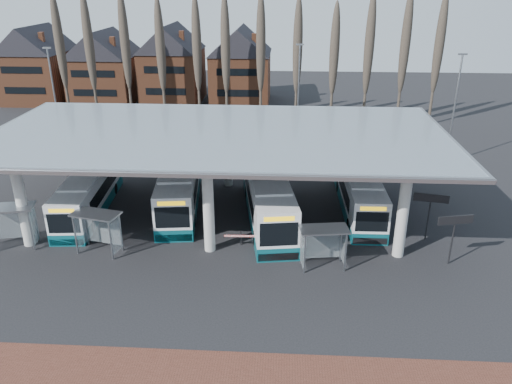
# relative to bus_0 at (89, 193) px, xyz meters

# --- Properties ---
(ground) EXTENTS (140.00, 140.00, 0.00)m
(ground) POSITION_rel_bus_0_xyz_m (9.86, -7.89, -1.44)
(ground) COLOR black
(ground) RESTS_ON ground
(station_canopy) EXTENTS (32.00, 16.00, 6.34)m
(station_canopy) POSITION_rel_bus_0_xyz_m (9.86, 0.11, 4.24)
(station_canopy) COLOR beige
(station_canopy) RESTS_ON ground
(poplar_row) EXTENTS (45.10, 1.10, 14.50)m
(poplar_row) POSITION_rel_bus_0_xyz_m (9.86, 25.11, 7.33)
(poplar_row) COLOR #473D33
(poplar_row) RESTS_ON ground
(townhouse_row) EXTENTS (36.80, 10.30, 12.25)m
(townhouse_row) POSITION_rel_bus_0_xyz_m (-5.89, 36.11, 4.50)
(townhouse_row) COLOR brown
(townhouse_row) RESTS_ON ground
(lamp_post_a) EXTENTS (0.80, 0.16, 10.17)m
(lamp_post_a) POSITION_rel_bus_0_xyz_m (-8.14, 14.11, 3.89)
(lamp_post_a) COLOR slate
(lamp_post_a) RESTS_ON ground
(lamp_post_b) EXTENTS (0.80, 0.16, 10.17)m
(lamp_post_b) POSITION_rel_bus_0_xyz_m (15.86, 18.11, 3.89)
(lamp_post_b) COLOR slate
(lamp_post_b) RESTS_ON ground
(lamp_post_c) EXTENTS (0.80, 0.16, 10.17)m
(lamp_post_c) POSITION_rel_bus_0_xyz_m (29.86, 12.11, 3.89)
(lamp_post_c) COLOR slate
(lamp_post_c) RESTS_ON ground
(bus_0) EXTENTS (3.22, 11.16, 3.06)m
(bus_0) POSITION_rel_bus_0_xyz_m (0.00, 0.00, 0.00)
(bus_0) COLOR white
(bus_0) RESTS_ON ground
(bus_1) EXTENTS (3.96, 12.30, 3.36)m
(bus_1) POSITION_rel_bus_0_xyz_m (6.61, 1.46, 0.14)
(bus_1) COLOR white
(bus_1) RESTS_ON ground
(bus_2) EXTENTS (4.49, 12.83, 3.49)m
(bus_2) POSITION_rel_bus_0_xyz_m (13.38, -0.39, 0.20)
(bus_2) COLOR white
(bus_2) RESTS_ON ground
(bus_3) EXTENTS (2.58, 11.32, 3.14)m
(bus_3) POSITION_rel_bus_0_xyz_m (20.19, 1.46, 0.04)
(bus_3) COLOR white
(bus_3) RESTS_ON ground
(shelter_0) EXTENTS (3.36, 2.16, 2.89)m
(shelter_0) POSITION_rel_bus_0_xyz_m (-2.95, -5.60, 0.66)
(shelter_0) COLOR gray
(shelter_0) RESTS_ON ground
(shelter_1) EXTENTS (3.23, 2.12, 2.75)m
(shelter_1) POSITION_rel_bus_0_xyz_m (2.89, -5.93, 0.56)
(shelter_1) COLOR gray
(shelter_1) RESTS_ON ground
(shelter_2) EXTENTS (3.02, 1.81, 2.65)m
(shelter_2) POSITION_rel_bus_0_xyz_m (16.96, -6.95, 0.49)
(shelter_2) COLOR gray
(shelter_2) RESTS_ON ground
(info_sign_0) EXTENTS (2.18, 0.56, 3.27)m
(info_sign_0) POSITION_rel_bus_0_xyz_m (24.78, -6.23, 1.30)
(info_sign_0) COLOR black
(info_sign_0) RESTS_ON ground
(info_sign_1) EXTENTS (2.21, 0.54, 3.31)m
(info_sign_1) POSITION_rel_bus_0_xyz_m (24.15, -3.13, 1.34)
(info_sign_1) COLOR black
(info_sign_1) RESTS_ON ground
(barrier) EXTENTS (2.09, 0.59, 1.04)m
(barrier) POSITION_rel_bus_0_xyz_m (11.80, -4.98, -0.63)
(barrier) COLOR black
(barrier) RESTS_ON ground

